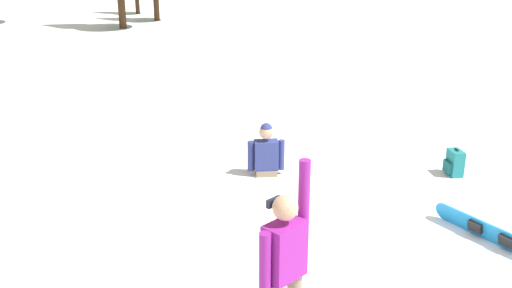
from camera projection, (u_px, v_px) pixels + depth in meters
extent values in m
plane|color=white|center=(427.00, 286.00, 6.82)|extent=(800.00, 800.00, 0.00)
cube|color=#8C1E8C|center=(284.00, 251.00, 5.42)|extent=(0.47, 0.42, 0.56)
cylinder|color=#8C1E8C|center=(265.00, 262.00, 5.25)|extent=(0.11, 0.11, 0.58)
cylinder|color=#8C1E8C|center=(304.00, 190.00, 5.42)|extent=(0.11, 0.11, 0.60)
sphere|color=tan|center=(285.00, 208.00, 5.27)|extent=(0.24, 0.24, 0.24)
cube|color=black|center=(274.00, 202.00, 5.36)|extent=(0.16, 0.13, 0.08)
cube|color=gray|center=(266.00, 172.00, 9.99)|extent=(0.39, 0.32, 0.10)
cylinder|color=gray|center=(257.00, 160.00, 10.44)|extent=(0.22, 0.81, 0.14)
cylinder|color=gray|center=(268.00, 159.00, 10.46)|extent=(0.22, 0.81, 0.14)
cube|color=#1E8CD8|center=(260.00, 155.00, 10.84)|extent=(0.44, 1.56, 0.02)
cube|color=navy|center=(266.00, 155.00, 9.88)|extent=(0.42, 0.28, 0.50)
cylinder|color=navy|center=(251.00, 156.00, 9.86)|extent=(0.11, 0.11, 0.52)
cylinder|color=navy|center=(281.00, 155.00, 9.91)|extent=(0.11, 0.11, 0.52)
sphere|color=tan|center=(266.00, 132.00, 9.75)|extent=(0.24, 0.24, 0.24)
sphere|color=navy|center=(266.00, 129.00, 9.73)|extent=(0.20, 0.20, 0.20)
cube|color=#1E8CD8|center=(492.00, 234.00, 7.72)|extent=(0.67, 1.50, 0.28)
cylinder|color=#1E8CD8|center=(444.00, 212.00, 8.33)|extent=(0.20, 0.30, 0.28)
cube|color=black|center=(475.00, 227.00, 7.87)|extent=(0.17, 0.23, 0.15)
cube|color=black|center=(506.00, 241.00, 7.50)|extent=(0.17, 0.23, 0.15)
cube|color=#1E7A7F|center=(455.00, 163.00, 9.91)|extent=(0.22, 0.33, 0.44)
cube|color=#165B5F|center=(447.00, 167.00, 9.92)|extent=(0.08, 0.23, 0.20)
cylinder|color=black|center=(457.00, 149.00, 9.83)|extent=(0.03, 0.12, 0.02)
cylinder|color=#472D19|center=(137.00, 4.00, 30.33)|extent=(0.22, 0.22, 0.95)
cylinder|color=#472D19|center=(122.00, 12.00, 25.48)|extent=(0.32, 0.32, 1.41)
cylinder|color=#472D19|center=(156.00, 8.00, 27.83)|extent=(0.26, 0.26, 1.16)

